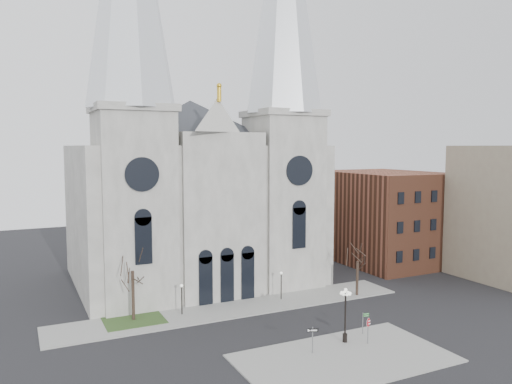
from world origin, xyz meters
name	(u,v)px	position (x,y,z in m)	size (l,w,h in m)	color
ground	(284,344)	(0.00, 0.00, 0.00)	(160.00, 160.00, 0.00)	black
sidewalk_near	(344,358)	(3.00, -5.00, 0.07)	(18.00, 10.00, 0.14)	gray
sidewalk_far	(236,308)	(0.00, 11.00, 0.07)	(40.00, 6.00, 0.14)	gray
grass_patch	(134,320)	(-11.00, 12.00, 0.09)	(6.00, 5.00, 0.18)	#2D441D
cathedral	(198,142)	(0.00, 22.86, 18.48)	(33.00, 26.66, 54.00)	gray
bg_building_brick	(384,217)	(30.00, 22.00, 7.00)	(14.00, 18.00, 14.00)	brown
bg_building_tan	(512,213)	(38.00, 6.00, 9.00)	(10.00, 14.00, 18.00)	gray
tree_left	(132,268)	(-11.00, 12.00, 5.58)	(3.20, 3.20, 7.50)	black
tree_right	(358,259)	(15.00, 9.00, 4.47)	(3.20, 3.20, 6.00)	black
ped_lamp_left	(182,294)	(-6.00, 11.50, 2.33)	(0.32, 0.32, 3.26)	black
ped_lamp_right	(281,281)	(6.00, 11.50, 2.33)	(0.32, 0.32, 3.26)	black
stop_sign	(368,325)	(6.70, -3.47, 1.86)	(0.86, 0.15, 2.40)	slate
globe_lamp	(345,308)	(5.06, -2.27, 3.29)	(1.42, 1.42, 5.02)	black
one_way_sign	(313,336)	(1.12, -2.99, 1.67)	(0.94, 0.42, 2.27)	slate
street_name_sign	(364,321)	(7.85, -1.38, 1.37)	(0.65, 0.20, 2.07)	slate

